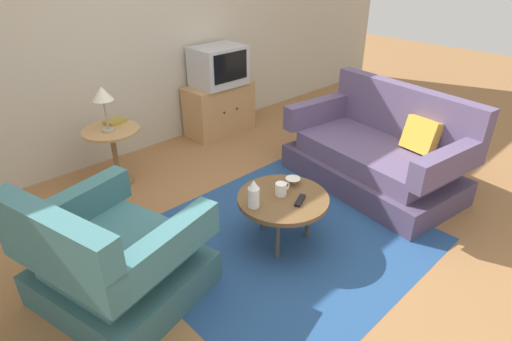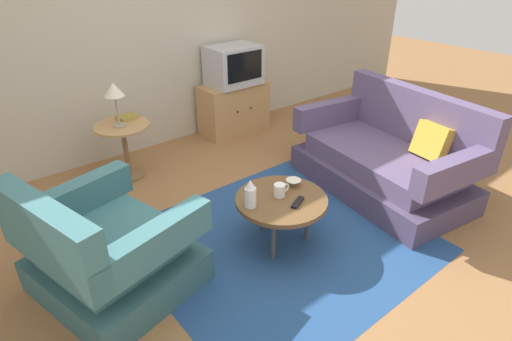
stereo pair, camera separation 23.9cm
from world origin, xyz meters
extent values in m
plane|color=olive|center=(0.00, 0.00, 0.00)|extent=(16.00, 16.00, 0.00)
cube|color=#BCB29E|center=(0.00, 2.27, 1.35)|extent=(9.00, 0.12, 2.70)
cube|color=navy|center=(-0.08, -0.07, 0.00)|extent=(2.08, 1.97, 0.00)
cube|color=#325C60|center=(-1.25, 0.28, 0.12)|extent=(1.10, 1.15, 0.24)
cube|color=#3D7075|center=(-1.25, 0.28, 0.33)|extent=(0.89, 0.84, 0.18)
cube|color=#3D7075|center=(-1.62, 0.19, 0.64)|extent=(0.37, 0.97, 0.44)
cube|color=#3D7075|center=(-1.15, -0.12, 0.53)|extent=(0.90, 0.35, 0.22)
cube|color=#3D7075|center=(-1.35, 0.67, 0.53)|extent=(0.90, 0.35, 0.22)
cube|color=#4B3E5C|center=(1.20, -0.06, 0.12)|extent=(1.12, 1.73, 0.24)
cube|color=#5B4C70|center=(1.20, -0.06, 0.33)|extent=(0.95, 1.44, 0.18)
cube|color=#5B4C70|center=(1.58, -0.11, 0.67)|extent=(0.36, 1.63, 0.50)
cube|color=#5B4C70|center=(1.30, 0.67, 0.54)|extent=(0.92, 0.26, 0.24)
cube|color=#5B4C70|center=(1.10, -0.79, 0.54)|extent=(0.92, 0.26, 0.24)
cube|color=gold|center=(1.39, -0.40, 0.57)|extent=(0.23, 0.32, 0.32)
cylinder|color=brown|center=(-0.08, -0.07, 0.39)|extent=(0.70, 0.70, 0.04)
cylinder|color=#4C4742|center=(-0.08, 0.14, 0.19)|extent=(0.04, 0.04, 0.37)
cylinder|color=#4C4742|center=(-0.26, -0.19, 0.19)|extent=(0.04, 0.04, 0.37)
cylinder|color=#4C4742|center=(0.11, -0.18, 0.19)|extent=(0.04, 0.04, 0.37)
cylinder|color=tan|center=(-0.56, 1.68, 0.55)|extent=(0.52, 0.52, 0.02)
cylinder|color=brown|center=(-0.56, 1.68, 0.27)|extent=(0.05, 0.05, 0.54)
cylinder|color=brown|center=(-0.56, 1.68, 0.01)|extent=(0.29, 0.29, 0.02)
cube|color=tan|center=(0.98, 1.97, 0.30)|extent=(0.83, 0.41, 0.61)
sphere|color=black|center=(0.88, 1.75, 0.34)|extent=(0.02, 0.02, 0.02)
sphere|color=black|center=(1.08, 1.75, 0.34)|extent=(0.02, 0.02, 0.02)
cube|color=#B7B7BC|center=(0.98, 1.95, 0.83)|extent=(0.60, 0.44, 0.45)
cube|color=black|center=(0.98, 1.73, 0.86)|extent=(0.48, 0.01, 0.32)
cylinder|color=#9E937A|center=(-0.59, 1.66, 0.57)|extent=(0.12, 0.12, 0.02)
cylinder|color=#9E937A|center=(-0.59, 1.66, 0.72)|extent=(0.02, 0.02, 0.28)
cone|color=beige|center=(-0.59, 1.66, 0.92)|extent=(0.19, 0.19, 0.13)
cylinder|color=white|center=(-0.33, -0.01, 0.48)|extent=(0.09, 0.09, 0.15)
cone|color=white|center=(-0.33, -0.01, 0.59)|extent=(0.08, 0.08, 0.07)
cylinder|color=white|center=(-0.07, -0.04, 0.46)|extent=(0.09, 0.09, 0.10)
torus|color=white|center=(-0.01, -0.04, 0.46)|extent=(0.07, 0.01, 0.07)
cone|color=silver|center=(0.12, 0.01, 0.43)|extent=(0.12, 0.12, 0.05)
cube|color=black|center=(-0.03, -0.20, 0.42)|extent=(0.16, 0.11, 0.02)
cube|color=olive|center=(-0.45, 1.80, 0.58)|extent=(0.21, 0.17, 0.03)
camera|label=1|loc=(-2.07, -1.85, 2.08)|focal=29.24mm
camera|label=2|loc=(-1.89, -2.01, 2.08)|focal=29.24mm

